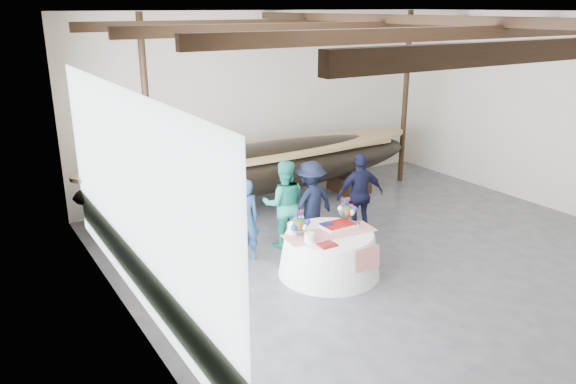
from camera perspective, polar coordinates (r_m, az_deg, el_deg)
floor at (r=10.56m, az=14.05°, el=-8.02°), size 10.00×12.00×0.01m
wall_back at (r=14.47m, az=-2.51°, el=9.03°), size 10.00×0.02×4.50m
wall_left at (r=7.14m, az=-13.85°, el=-1.36°), size 0.02×12.00×4.50m
ceiling at (r=9.51m, az=16.22°, el=17.11°), size 10.00×12.00×0.01m
pavilion_structure at (r=10.08m, az=12.57°, el=14.58°), size 9.80×11.76×4.50m
open_bay at (r=8.20m, az=-15.52°, el=-2.06°), size 0.03×7.00×3.20m
longboat_display at (r=13.09m, az=-2.57°, el=2.52°), size 8.55×1.71×1.60m
banquet_table at (r=10.12m, az=4.21°, el=-6.24°), size 1.83×1.83×0.78m
tabletop_items at (r=10.04m, az=3.69°, el=-3.07°), size 1.74×0.98×0.40m
guest_woman_blue at (r=10.47m, az=-4.44°, el=-2.89°), size 0.62×0.44×1.62m
guest_woman_teal at (r=11.07m, az=-0.40°, el=-1.21°), size 1.06×0.97×1.77m
guest_man_left at (r=11.23m, az=2.28°, el=-1.10°), size 1.17×0.75×1.71m
guest_man_right at (r=11.72m, az=7.34°, el=-0.27°), size 1.10×0.65×1.76m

